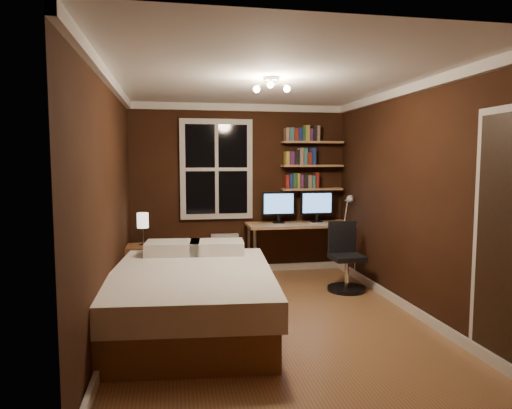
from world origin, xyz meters
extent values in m
plane|color=brown|center=(0.00, 0.00, 0.00)|extent=(4.20, 4.20, 0.00)
cube|color=black|center=(0.00, 2.10, 1.25)|extent=(3.20, 0.04, 2.50)
cube|color=black|center=(-1.60, 0.00, 1.25)|extent=(0.04, 4.20, 2.50)
cube|color=black|center=(1.60, 0.00, 1.25)|extent=(0.04, 4.20, 2.50)
cube|color=white|center=(0.00, 0.00, 2.50)|extent=(3.20, 4.20, 0.02)
cube|color=silver|center=(-0.35, 2.06, 1.55)|extent=(1.06, 0.06, 1.46)
cube|color=#AC8353|center=(1.08, 1.98, 1.25)|extent=(0.92, 0.22, 0.03)
cube|color=#AC8353|center=(1.08, 1.98, 1.60)|extent=(0.92, 0.22, 0.03)
cube|color=#AC8353|center=(1.08, 1.98, 1.95)|extent=(0.92, 0.22, 0.03)
cube|color=brown|center=(-0.81, -0.17, 0.17)|extent=(1.67, 2.24, 0.34)
cube|color=white|center=(-0.81, -0.17, 0.47)|extent=(1.76, 2.32, 0.25)
cube|color=silver|center=(-0.99, 0.68, 0.67)|extent=(0.65, 0.48, 0.15)
cube|color=silver|center=(-0.49, 0.63, 0.67)|extent=(0.65, 0.48, 0.15)
cube|color=brown|center=(-1.38, 1.53, 0.28)|extent=(0.46, 0.46, 0.55)
cube|color=silver|center=(-0.24, 1.99, 0.30)|extent=(0.40, 0.14, 0.60)
cube|color=#AC8353|center=(0.87, 1.78, 0.74)|extent=(1.61, 0.60, 0.04)
cylinder|color=beige|center=(0.12, 1.52, 0.36)|extent=(0.04, 0.04, 0.72)
cylinder|color=beige|center=(1.61, 1.52, 0.36)|extent=(0.04, 0.04, 0.72)
cylinder|color=beige|center=(0.12, 2.04, 0.36)|extent=(0.04, 0.04, 0.72)
cylinder|color=beige|center=(1.61, 2.04, 0.36)|extent=(0.04, 0.04, 0.72)
cylinder|color=black|center=(1.20, 0.84, 0.03)|extent=(0.49, 0.49, 0.05)
cylinder|color=silver|center=(1.20, 0.84, 0.23)|extent=(0.05, 0.05, 0.36)
cube|color=black|center=(1.20, 0.84, 0.44)|extent=(0.40, 0.40, 0.06)
cube|color=black|center=(1.20, 1.01, 0.68)|extent=(0.38, 0.05, 0.42)
camera|label=1|loc=(-0.98, -4.62, 1.67)|focal=32.00mm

